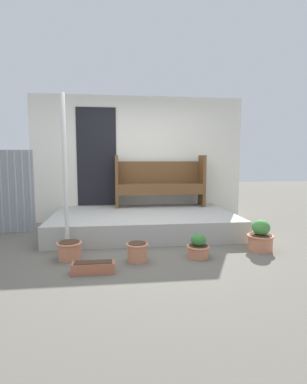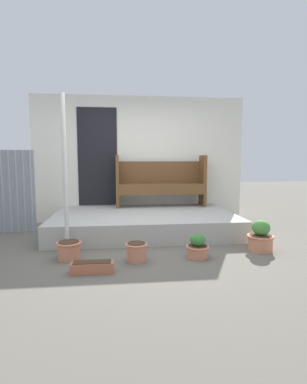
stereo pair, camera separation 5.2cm
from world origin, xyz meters
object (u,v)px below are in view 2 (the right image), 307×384
(flower_pot_far_right, at_px, (261,237))
(flower_pot_left, at_px, (69,249))
(support_post, at_px, (65,175))
(planter_box_rect, at_px, (92,267))
(flower_pot_middle, at_px, (136,251))
(flower_pot_right, at_px, (198,247))
(bench, at_px, (161,180))

(flower_pot_far_right, bearing_deg, flower_pot_left, -178.66)
(flower_pot_left, distance_m, flower_pot_far_right, 2.68)
(support_post, height_order, flower_pot_far_right, support_post)
(planter_box_rect, bearing_deg, flower_pot_middle, 31.76)
(flower_pot_middle, height_order, flower_pot_right, flower_pot_right)
(flower_pot_far_right, bearing_deg, bench, 119.53)
(support_post, relative_size, planter_box_rect, 4.48)
(flower_pot_left, relative_size, flower_pot_far_right, 0.75)
(bench, distance_m, flower_pot_left, 2.71)
(support_post, height_order, bench, support_post)
(flower_pot_left, bearing_deg, bench, 54.74)
(support_post, bearing_deg, planter_box_rect, -63.07)
(flower_pot_middle, bearing_deg, flower_pot_right, 3.65)
(flower_pot_left, xyz_separation_m, flower_pot_middle, (0.88, -0.19, 0.00))
(flower_pot_left, xyz_separation_m, planter_box_rect, (0.35, -0.52, -0.06))
(flower_pot_far_right, bearing_deg, support_post, 174.81)
(flower_pot_left, height_order, flower_pot_far_right, flower_pot_far_right)
(flower_pot_middle, relative_size, flower_pot_far_right, 0.65)
(bench, relative_size, flower_pot_far_right, 4.06)
(flower_pot_middle, xyz_separation_m, planter_box_rect, (-0.53, -0.33, -0.07))
(flower_pot_middle, bearing_deg, flower_pot_far_right, 8.05)
(flower_pot_middle, distance_m, flower_pot_far_right, 1.82)
(bench, bearing_deg, flower_pot_middle, -104.92)
(flower_pot_right, bearing_deg, flower_pot_middle, -176.35)
(support_post, xyz_separation_m, flower_pot_middle, (0.96, -0.50, -0.97))
(support_post, relative_size, flower_pot_left, 6.58)
(support_post, distance_m, flower_pot_left, 1.02)
(support_post, relative_size, flower_pot_middle, 7.58)
(flower_pot_middle, bearing_deg, bench, 74.91)
(support_post, xyz_separation_m, flower_pot_far_right, (2.75, -0.25, -0.91))
(flower_pot_left, xyz_separation_m, flower_pot_right, (1.70, -0.14, 0.01))
(flower_pot_far_right, bearing_deg, planter_box_rect, -165.93)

